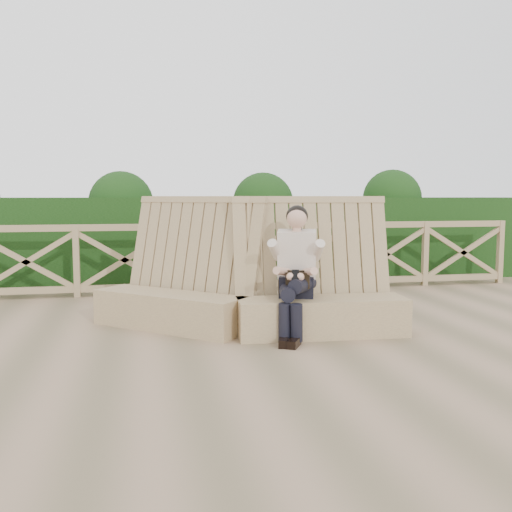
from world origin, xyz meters
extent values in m
plane|color=brown|center=(0.00, 0.00, 0.00)|extent=(60.00, 60.00, 0.00)
cube|color=#886C4D|center=(-0.87, 1.14, 0.21)|extent=(1.72, 1.60, 0.41)
cube|color=#886C4D|center=(-0.69, 1.34, 0.78)|extent=(1.68, 1.55, 1.53)
cube|color=#886C4D|center=(0.76, 0.48, 0.21)|extent=(1.88, 0.60, 0.41)
cube|color=#886C4D|center=(0.77, 0.75, 0.78)|extent=(1.88, 0.54, 1.53)
cube|color=black|center=(0.50, 0.59, 0.53)|extent=(0.44, 0.37, 0.23)
cube|color=beige|center=(0.51, 0.64, 0.89)|extent=(0.49, 0.41, 0.55)
sphere|color=tan|center=(0.50, 0.59, 1.28)|extent=(0.28, 0.28, 0.22)
sphere|color=black|center=(0.51, 0.63, 1.31)|extent=(0.30, 0.30, 0.24)
cylinder|color=black|center=(0.34, 0.41, 0.51)|extent=(0.30, 0.51, 0.16)
cylinder|color=black|center=(0.51, 0.38, 0.58)|extent=(0.30, 0.51, 0.17)
cylinder|color=black|center=(0.26, 0.20, 0.21)|extent=(0.16, 0.16, 0.41)
cylinder|color=black|center=(0.37, 0.14, 0.21)|extent=(0.16, 0.16, 0.41)
cube|color=black|center=(0.23, 0.11, 0.04)|extent=(0.17, 0.27, 0.08)
cube|color=black|center=(0.33, 0.05, 0.04)|extent=(0.17, 0.27, 0.08)
cube|color=black|center=(0.46, 0.41, 0.63)|extent=(0.29, 0.22, 0.17)
cube|color=black|center=(0.39, 0.25, 0.70)|extent=(0.10, 0.11, 0.13)
cube|color=#907A54|center=(0.00, 3.50, 1.05)|extent=(10.10, 0.07, 0.10)
cube|color=#907A54|center=(0.00, 3.50, 0.12)|extent=(10.10, 0.07, 0.10)
cube|color=black|center=(0.00, 4.70, 0.75)|extent=(12.00, 1.20, 1.50)
camera|label=1|loc=(-1.17, -5.41, 1.52)|focal=40.00mm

